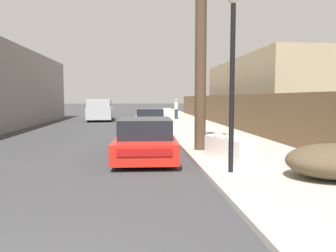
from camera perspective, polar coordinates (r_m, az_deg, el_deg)
name	(u,v)px	position (r m, az deg, el deg)	size (l,w,h in m)	color
sidewalk_curb	(184,121)	(26.12, 2.83, 0.84)	(4.20, 63.00, 0.12)	#ADA89E
discarded_fridge	(230,149)	(9.52, 10.71, -3.94)	(1.14, 1.91, 0.71)	white
parked_sports_car_red	(146,140)	(10.56, -3.93, -2.39)	(2.00, 4.68, 1.27)	red
car_parked_mid	(150,119)	(20.34, -3.17, 1.19)	(1.92, 4.47, 1.26)	gray
pickup_truck	(100,110)	(28.10, -11.75, 2.76)	(2.16, 5.34, 1.83)	silver
utility_pole	(201,9)	(11.75, 5.78, 19.57)	(1.80, 0.39, 9.41)	#4C3826
street_lamp	(232,69)	(8.01, 11.14, 9.76)	(0.26, 0.26, 4.23)	black
brush_pile	(334,161)	(8.24, 27.00, -5.47)	(2.17, 1.72, 0.77)	brown
wooden_fence	(226,110)	(21.30, 10.10, 2.68)	(0.08, 37.57, 1.98)	brown
building_right_house	(270,92)	(26.31, 17.36, 5.73)	(6.00, 15.51, 4.78)	tan
pedestrian	(176,109)	(28.04, 1.44, 3.04)	(0.34, 0.34, 1.71)	#282D42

